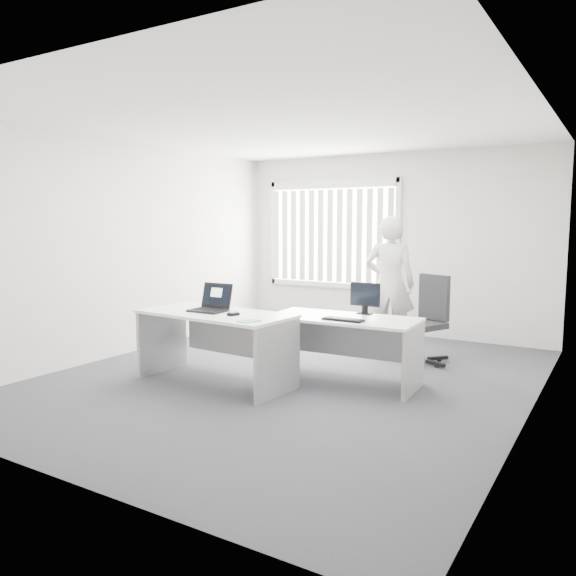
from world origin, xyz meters
The scene contains 18 objects.
ground centered at (0.00, 0.00, 0.00)m, with size 6.00×6.00×0.00m, color #48494F.
wall_back centered at (0.00, 3.00, 1.40)m, with size 5.00×0.02×2.80m, color silver.
wall_front centered at (0.00, -3.00, 1.40)m, with size 5.00×0.02×2.80m, color silver.
wall_left centered at (-2.50, 0.00, 1.40)m, with size 0.02×6.00×2.80m, color silver.
wall_right centered at (2.50, 0.00, 1.40)m, with size 0.02×6.00×2.80m, color silver.
ceiling centered at (0.00, 0.00, 2.80)m, with size 5.00×6.00×0.02m, color silver.
window centered at (-1.00, 2.96, 1.55)m, with size 2.32×0.06×1.76m, color silver.
blinds centered at (-1.00, 2.90, 1.52)m, with size 2.20×0.10×1.50m, color silver, non-canonical shape.
desk_near centered at (-0.60, -0.61, 0.56)m, with size 1.76×0.91×0.78m.
desk_far centered at (0.59, 0.10, 0.53)m, with size 1.64×0.83×0.73m.
office_chair centered at (1.06, 1.45, 0.34)m, with size 0.83×0.83×1.10m.
person centered at (0.46, 1.81, 0.92)m, with size 0.67×0.44×1.83m, color silver.
laptop centered at (-0.70, -0.62, 0.93)m, with size 0.39×0.34×0.30m, color black, non-canonical shape.
paper_sheet centered at (-0.29, -0.74, 0.78)m, with size 0.28×0.20×0.00m, color white.
mouse centered at (-0.30, -0.69, 0.81)m, with size 0.07×0.12×0.05m, color #B9B9BC, non-canonical shape.
booklet centered at (0.03, -0.88, 0.79)m, with size 0.14×0.20×0.01m, color white.
keyboard centered at (0.69, -0.10, 0.74)m, with size 0.44×0.15×0.02m, color black.
monitor centered at (0.71, 0.40, 0.91)m, with size 0.35×0.11×0.35m, color black, non-canonical shape.
Camera 1 is at (3.18, -5.33, 1.77)m, focal length 35.00 mm.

